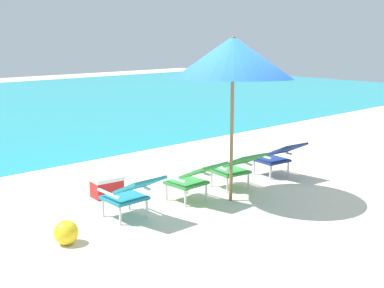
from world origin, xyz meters
TOP-DOWN VIEW (x-y plane):
  - ground_plane at (0.00, 4.00)m, footprint 40.00×40.00m
  - lounge_chair_far_left at (-1.58, -0.08)m, footprint 0.55×0.88m
  - lounge_chair_near_left at (-0.46, -0.11)m, footprint 0.57×0.89m
  - lounge_chair_near_right at (0.47, -0.10)m, footprint 0.64×0.93m
  - lounge_chair_far_right at (1.58, -0.07)m, footprint 0.63×0.93m
  - beach_umbrella_center at (0.03, -0.39)m, footprint 2.52×2.52m
  - beach_ball at (-2.63, -0.20)m, footprint 0.30×0.30m
  - cooler_box at (-1.27, 1.04)m, footprint 0.50×0.36m

SIDE VIEW (x-z plane):
  - ground_plane at x=0.00m, z-range 0.00..0.00m
  - beach_ball at x=-2.63m, z-range 0.00..0.30m
  - cooler_box at x=-1.27m, z-range 0.00..0.32m
  - lounge_chair_far_left at x=-1.58m, z-range 0.06..0.75m
  - lounge_chair_near_left at x=-0.46m, z-range 0.06..0.75m
  - lounge_chair_near_right at x=0.47m, z-range 0.06..0.75m
  - lounge_chair_far_right at x=1.58m, z-range 0.06..0.75m
  - beach_umbrella_center at x=0.03m, z-range 0.90..3.41m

